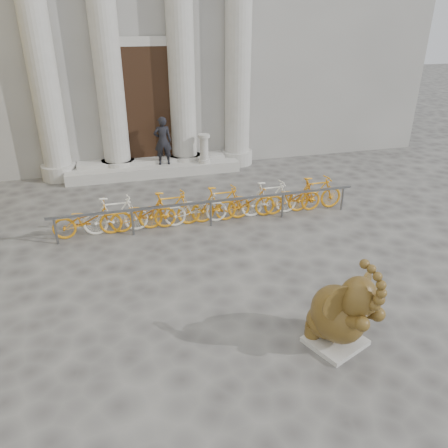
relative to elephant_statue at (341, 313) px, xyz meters
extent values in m
plane|color=#474442|center=(-1.85, 0.41, -0.65)|extent=(80.00, 80.00, 0.00)
cube|color=black|center=(-1.85, 10.33, 1.65)|extent=(2.40, 0.16, 4.00)
cylinder|color=#A8A59E|center=(-5.05, 10.21, 3.35)|extent=(0.90, 0.90, 8.00)
cylinder|color=#A8A59E|center=(-3.05, 10.21, 3.35)|extent=(0.90, 0.90, 8.00)
cylinder|color=#A8A59E|center=(-0.65, 10.21, 3.35)|extent=(0.90, 0.90, 8.00)
cylinder|color=#A8A59E|center=(1.35, 10.21, 3.35)|extent=(0.90, 0.90, 8.00)
cube|color=#A8A59E|center=(-1.85, 9.81, -0.47)|extent=(6.00, 1.20, 0.36)
cube|color=#A8A59E|center=(-0.01, 0.03, -0.61)|extent=(1.14, 1.09, 0.09)
ellipsoid|color=black|center=(-0.08, 0.21, -0.29)|extent=(0.97, 0.95, 0.57)
ellipsoid|color=black|center=(-0.02, 0.04, -0.04)|extent=(1.20, 1.32, 0.93)
cylinder|color=black|center=(-0.35, 0.23, -0.45)|extent=(0.35, 0.35, 0.23)
cylinder|color=black|center=(0.10, 0.41, -0.45)|extent=(0.35, 0.35, 0.23)
cylinder|color=black|center=(-0.07, -0.36, 0.14)|extent=(0.40, 0.58, 0.36)
cylinder|color=black|center=(0.30, -0.22, 0.14)|extent=(0.40, 0.58, 0.36)
ellipsoid|color=black|center=(0.10, -0.26, 0.46)|extent=(0.78, 0.76, 0.72)
cylinder|color=black|center=(-0.22, -0.27, 0.42)|extent=(0.61, 0.09, 0.61)
cylinder|color=black|center=(0.35, -0.04, 0.42)|extent=(0.50, 0.43, 0.61)
cone|color=beige|center=(0.07, -0.46, 0.32)|extent=(0.17, 0.20, 0.10)
cone|color=beige|center=(0.27, -0.38, 0.32)|extent=(0.09, 0.21, 0.10)
cube|color=slate|center=(-0.94, 5.13, 0.05)|extent=(8.19, 0.06, 0.06)
cylinder|color=slate|center=(-4.83, 5.13, -0.30)|extent=(0.06, 0.06, 0.70)
cylinder|color=slate|center=(-2.98, 5.13, -0.30)|extent=(0.06, 0.06, 0.70)
cylinder|color=slate|center=(-0.94, 5.13, -0.30)|extent=(0.06, 0.06, 0.70)
cylinder|color=slate|center=(1.11, 5.13, -0.30)|extent=(0.06, 0.06, 0.70)
cylinder|color=slate|center=(2.96, 5.13, -0.30)|extent=(0.06, 0.06, 0.70)
imported|color=orange|center=(-4.08, 5.38, -0.15)|extent=(1.70, 0.50, 1.00)
imported|color=silver|center=(-3.38, 5.38, -0.15)|extent=(1.66, 0.47, 1.00)
imported|color=orange|center=(-2.68, 5.38, -0.15)|extent=(1.70, 0.50, 1.00)
imported|color=orange|center=(-1.98, 5.38, -0.15)|extent=(1.66, 0.47, 1.00)
imported|color=silver|center=(-1.29, 5.38, -0.15)|extent=(1.70, 0.50, 1.00)
imported|color=orange|center=(-0.59, 5.38, -0.15)|extent=(1.66, 0.47, 1.00)
imported|color=orange|center=(0.11, 5.38, -0.15)|extent=(1.70, 0.50, 1.00)
imported|color=silver|center=(0.81, 5.38, -0.15)|extent=(1.66, 0.47, 1.00)
imported|color=orange|center=(1.51, 5.38, -0.15)|extent=(1.70, 0.50, 1.00)
imported|color=orange|center=(2.21, 5.38, -0.15)|extent=(1.66, 0.47, 1.00)
imported|color=black|center=(-1.49, 9.70, 0.54)|extent=(0.62, 0.42, 1.67)
cylinder|color=#A8A59E|center=(-0.08, 9.51, -0.23)|extent=(0.41, 0.41, 0.12)
cylinder|color=#A8A59E|center=(-0.08, 9.51, 0.17)|extent=(0.29, 0.29, 0.93)
cylinder|color=#A8A59E|center=(-0.08, 9.51, 0.67)|extent=(0.41, 0.41, 0.10)
camera|label=1|loc=(-3.44, -5.13, 4.44)|focal=35.00mm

